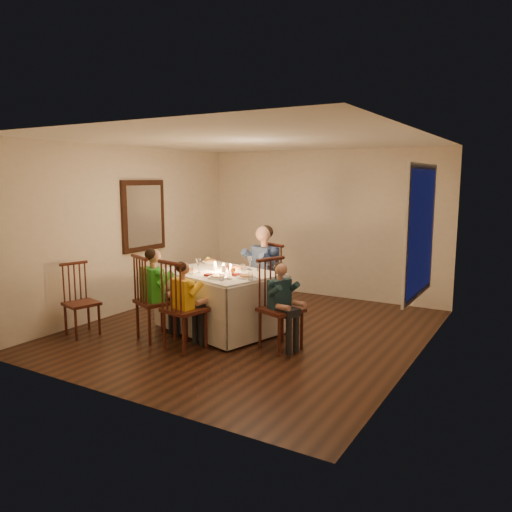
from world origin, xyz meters
The scene contains 26 objects.
ground centered at (0.00, 0.00, 0.00)m, with size 5.00×5.00×0.00m, color black.
wall_left centered at (-2.25, 0.00, 1.30)m, with size 0.02×5.00×2.60m, color beige.
wall_right centered at (2.25, 0.00, 1.30)m, with size 0.02×5.00×2.60m, color beige.
wall_back centered at (0.00, 2.50, 1.30)m, with size 4.50×0.02×2.60m, color beige.
ceiling centered at (0.00, 0.00, 2.60)m, with size 5.00×5.00×0.00m, color white.
dining_table centered at (-0.38, -0.19, 0.59)m, with size 1.83×1.52×0.80m.
chair_adult centered at (-0.17, 0.64, 0.00)m, with size 0.47×0.44×1.13m, color #3C1810, non-canonical shape.
chair_near_left centered at (-0.90, -0.94, 0.00)m, with size 0.47×0.44×1.13m, color #3C1810, non-canonical shape.
chair_near_right centered at (-0.31, -1.06, 0.00)m, with size 0.47×0.44×1.13m, color #3C1810, non-canonical shape.
chair_end centered at (0.71, -0.46, 0.00)m, with size 0.47×0.44×1.13m, color #3C1810, non-canonical shape.
chair_extra centered at (-1.85, -1.33, 0.00)m, with size 0.40×0.39×0.99m, color #3C1810, non-canonical shape.
adult centered at (-0.17, 0.64, 0.00)m, with size 0.55×0.50×1.41m, color navy, non-canonical shape.
child_green centered at (-0.90, -0.94, 0.00)m, with size 0.43×0.40×1.21m, color green, non-canonical shape.
child_yellow centered at (-0.31, -1.06, 0.00)m, with size 0.37×0.34×1.10m, color gold, non-canonical shape.
child_teal centered at (0.71, -0.46, 0.00)m, with size 0.36×0.33×1.09m, color #17303A, non-canonical shape.
setting_adult centered at (-0.26, 0.11, 0.84)m, with size 0.26×0.26×0.02m, color white.
setting_green centered at (-0.75, -0.42, 0.84)m, with size 0.26×0.26×0.02m, color white.
setting_yellow centered at (-0.15, -0.57, 0.84)m, with size 0.26×0.26×0.02m, color white.
setting_teal centered at (0.16, -0.37, 0.84)m, with size 0.26×0.26×0.02m, color white.
candle_left centered at (-0.49, -0.16, 0.88)m, with size 0.06×0.06×0.10m, color white.
candle_right centered at (-0.31, -0.21, 0.88)m, with size 0.06×0.06×0.10m, color white.
squash centered at (-0.95, 0.31, 0.88)m, with size 0.09×0.09×0.09m, color #F9F941.
orange_fruit centered at (-0.17, -0.19, 0.87)m, with size 0.08×0.08×0.08m, color orange.
serving_bowl centered at (-0.88, 0.26, 0.85)m, with size 0.19×0.19×0.05m, color white.
wall_mirror centered at (-2.22, 0.30, 1.50)m, with size 0.06×0.95×1.15m.
window_blinds centered at (2.21, 0.10, 1.50)m, with size 0.07×1.34×1.54m.
Camera 1 is at (3.49, -5.75, 2.10)m, focal length 35.00 mm.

